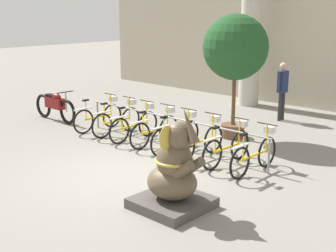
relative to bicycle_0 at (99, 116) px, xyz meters
The scene contains 16 objects.
ground_plane 3.74m from the bicycle_0, 29.00° to the right, with size 60.00×60.00×0.00m, color gray.
building_facade 7.97m from the bicycle_0, 64.44° to the left, with size 20.00×0.20×6.00m.
column_left 6.29m from the bicycle_0, 79.90° to the left, with size 0.88×0.88×5.16m.
bike_rack 2.54m from the bicycle_0, ahead, with size 5.65×0.05×0.77m.
bicycle_0 is the anchor object (origin of this frame).
bicycle_1 0.72m from the bicycle_0, ahead, with size 0.48×1.68×0.97m.
bicycle_2 1.44m from the bicycle_0, ahead, with size 0.48×1.68×0.97m.
bicycle_3 2.16m from the bicycle_0, ahead, with size 0.48×1.68×0.97m.
bicycle_4 2.88m from the bicycle_0, ahead, with size 0.48×1.68×0.97m.
bicycle_5 3.60m from the bicycle_0, ahead, with size 0.48×1.68×0.97m.
bicycle_6 4.33m from the bicycle_0, ahead, with size 0.48×1.68×0.97m.
bicycle_7 5.05m from the bicycle_0, ahead, with size 0.48×1.68×0.97m.
elephant_statue 5.59m from the bicycle_0, 25.76° to the right, with size 1.16×1.16×1.81m.
motorcycle 1.85m from the bicycle_0, behind, with size 2.00×0.55×0.96m.
person_pedestrian 5.49m from the bicycle_0, 55.64° to the left, with size 0.23×0.47×1.75m.
potted_tree 4.13m from the bicycle_0, 31.96° to the left, with size 1.66×1.66×3.18m.
Camera 1 is at (6.75, -6.07, 3.33)m, focal length 50.00 mm.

